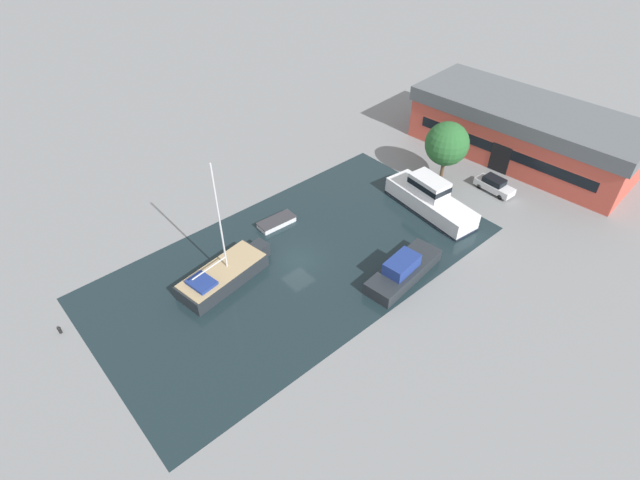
# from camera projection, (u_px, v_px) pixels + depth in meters

# --- Properties ---
(ground_plane) EXTENTS (440.00, 440.00, 0.00)m
(ground_plane) POSITION_uv_depth(u_px,v_px,m) (298.00, 261.00, 47.54)
(ground_plane) COLOR gray
(water_canal) EXTENTS (20.35, 38.10, 0.01)m
(water_canal) POSITION_uv_depth(u_px,v_px,m) (298.00, 261.00, 47.54)
(water_canal) COLOR #19282D
(water_canal) RESTS_ON ground
(warehouse_building) EXTENTS (27.57, 12.92, 6.70)m
(warehouse_building) POSITION_uv_depth(u_px,v_px,m) (524.00, 131.00, 60.40)
(warehouse_building) COLOR #C64C3D
(warehouse_building) RESTS_ON ground
(quay_tree_near_building) EXTENTS (4.88, 4.88, 7.20)m
(quay_tree_near_building) POSITION_uv_depth(u_px,v_px,m) (447.00, 144.00, 55.20)
(quay_tree_near_building) COLOR brown
(quay_tree_near_building) RESTS_ON ground
(parked_car) EXTENTS (4.51, 1.85, 1.68)m
(parked_car) POSITION_uv_depth(u_px,v_px,m) (494.00, 185.00, 55.95)
(parked_car) COLOR silver
(parked_car) RESTS_ON ground
(sailboat_moored) EXTENTS (4.59, 9.82, 12.17)m
(sailboat_moored) POSITION_uv_depth(u_px,v_px,m) (224.00, 274.00, 45.02)
(sailboat_moored) COLOR #23282D
(sailboat_moored) RESTS_ON water_canal
(motor_cruiser) EXTENTS (11.11, 4.44, 3.77)m
(motor_cruiser) POSITION_uv_depth(u_px,v_px,m) (430.00, 199.00, 52.92)
(motor_cruiser) COLOR white
(motor_cruiser) RESTS_ON water_canal
(small_dinghy) EXTENTS (1.92, 4.10, 0.64)m
(small_dinghy) POSITION_uv_depth(u_px,v_px,m) (277.00, 222.00, 51.59)
(small_dinghy) COLOR silver
(small_dinghy) RESTS_ON water_canal
(cabin_boat) EXTENTS (3.72, 8.73, 2.44)m
(cabin_boat) POSITION_uv_depth(u_px,v_px,m) (403.00, 270.00, 45.27)
(cabin_boat) COLOR #23282D
(cabin_boat) RESTS_ON water_canal
(mooring_bollard) EXTENTS (0.28, 0.28, 0.66)m
(mooring_bollard) POSITION_uv_depth(u_px,v_px,m) (60.00, 330.00, 40.64)
(mooring_bollard) COLOR black
(mooring_bollard) RESTS_ON ground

